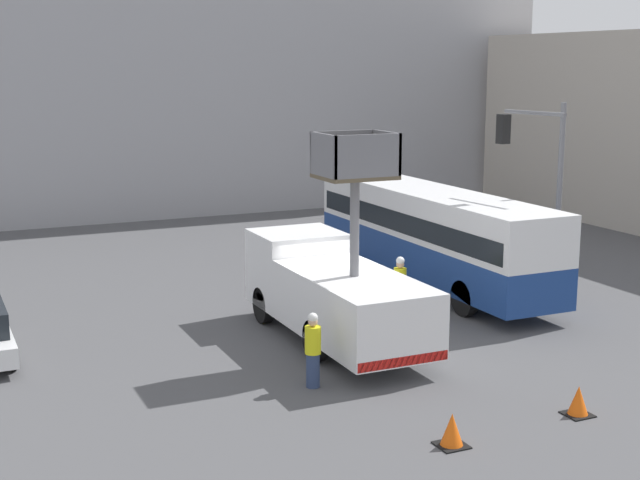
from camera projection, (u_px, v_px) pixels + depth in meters
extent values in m
plane|color=#4C4C4F|center=(327.00, 332.00, 25.13)|extent=(120.00, 120.00, 0.00)
cube|color=#9E9EA3|center=(122.00, 27.00, 45.56)|extent=(44.00, 10.00, 18.58)
cube|color=white|center=(298.00, 267.00, 26.20)|extent=(2.46, 2.22, 2.15)
cube|color=white|center=(354.00, 307.00, 22.94)|extent=(2.46, 5.19, 1.64)
cube|color=red|center=(403.00, 361.00, 20.80)|extent=(2.42, 0.10, 0.24)
cylinder|color=black|center=(264.00, 305.00, 25.95)|extent=(0.30, 1.06, 1.06)
cylinder|color=black|center=(331.00, 297.00, 26.84)|extent=(0.30, 1.06, 1.06)
cylinder|color=black|center=(316.00, 340.00, 22.65)|extent=(0.30, 1.06, 1.06)
cylinder|color=black|center=(390.00, 330.00, 23.53)|extent=(0.30, 1.06, 1.06)
cylinder|color=slate|center=(355.00, 228.00, 22.53)|extent=(0.24, 0.24, 2.51)
cube|color=brown|center=(355.00, 176.00, 22.28)|extent=(1.83, 1.45, 0.10)
cube|color=slate|center=(323.00, 155.00, 21.81)|extent=(0.08, 1.45, 1.05)
cube|color=slate|center=(386.00, 152.00, 22.52)|extent=(0.08, 1.45, 1.05)
cube|color=slate|center=(343.00, 151.00, 22.78)|extent=(1.83, 0.08, 1.05)
cube|color=slate|center=(368.00, 156.00, 21.55)|extent=(1.83, 0.08, 1.05)
cube|color=navy|center=(431.00, 253.00, 30.30)|extent=(2.45, 11.97, 1.26)
cube|color=silver|center=(432.00, 213.00, 30.02)|extent=(2.45, 11.97, 1.53)
cube|color=black|center=(431.00, 220.00, 30.07)|extent=(2.47, 11.50, 0.68)
cylinder|color=black|center=(353.00, 251.00, 33.28)|extent=(0.30, 1.10, 1.10)
cylinder|color=black|center=(403.00, 246.00, 34.15)|extent=(0.30, 1.10, 1.10)
cylinder|color=black|center=(464.00, 298.00, 26.65)|extent=(0.30, 1.10, 1.10)
cylinder|color=black|center=(523.00, 291.00, 27.53)|extent=(0.30, 1.10, 1.10)
cylinder|color=slate|center=(559.00, 199.00, 29.01)|extent=(0.18, 0.18, 6.23)
cylinder|color=slate|center=(534.00, 113.00, 27.80)|extent=(0.45, 2.56, 0.13)
cube|color=black|center=(503.00, 129.00, 27.22)|extent=(0.36, 0.36, 0.90)
sphere|color=red|center=(504.00, 121.00, 27.17)|extent=(0.20, 0.20, 0.20)
cylinder|color=navy|center=(313.00, 370.00, 20.81)|extent=(0.32, 0.32, 0.82)
cylinder|color=yellow|center=(313.00, 340.00, 20.67)|extent=(0.38, 0.38, 0.65)
sphere|color=tan|center=(313.00, 322.00, 20.58)|extent=(0.22, 0.22, 0.22)
sphere|color=white|center=(313.00, 318.00, 20.56)|extent=(0.23, 0.23, 0.23)
cylinder|color=navy|center=(399.00, 305.00, 26.30)|extent=(0.32, 0.32, 0.87)
cylinder|color=yellow|center=(400.00, 280.00, 26.15)|extent=(0.38, 0.38, 0.69)
sphere|color=tan|center=(400.00, 264.00, 26.06)|extent=(0.24, 0.24, 0.24)
sphere|color=white|center=(400.00, 261.00, 26.04)|extent=(0.25, 0.25, 0.25)
cube|color=black|center=(577.00, 414.00, 19.22)|extent=(0.58, 0.58, 0.03)
cone|color=#F25B0F|center=(578.00, 401.00, 19.15)|extent=(0.46, 0.46, 0.66)
cube|color=black|center=(451.00, 445.00, 17.67)|extent=(0.60, 0.60, 0.03)
cone|color=#F25B0F|center=(452.00, 430.00, 17.61)|extent=(0.48, 0.48, 0.68)
cylinder|color=black|center=(0.00, 329.00, 24.35)|extent=(0.22, 0.64, 0.64)
cylinder|color=black|center=(11.00, 358.00, 21.96)|extent=(0.22, 0.64, 0.64)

